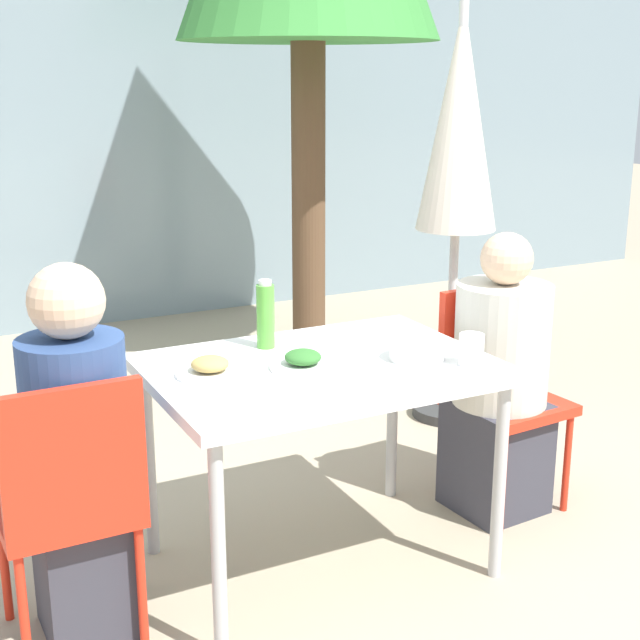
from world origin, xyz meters
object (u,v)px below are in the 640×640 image
object	(u,v)px
person_left	(79,463)
drinking_cup	(471,350)
person_right	(500,385)
salad_bowl	(417,351)
chair_left	(70,494)
bottle	(266,315)
chair_right	(495,379)
closed_umbrella	(459,133)

from	to	relation	value
person_left	drinking_cup	distance (m)	1.29
person_right	salad_bowl	bearing A→B (deg)	14.53
drinking_cup	chair_left	bearing A→B (deg)	173.48
bottle	salad_bowl	xyz separation A→B (m)	(0.40, -0.36, -0.09)
person_left	drinking_cup	xyz separation A→B (m)	(1.25, -0.23, 0.24)
chair_right	salad_bowl	bearing A→B (deg)	20.72
chair_right	person_right	xyz separation A→B (m)	(-0.04, -0.08, 0.01)
person_right	chair_right	bearing A→B (deg)	-121.94
chair_right	person_right	bearing A→B (deg)	58.06
closed_umbrella	person_left	bearing A→B (deg)	-154.26
chair_right	bottle	xyz separation A→B (m)	(-0.95, 0.10, 0.36)
closed_umbrella	drinking_cup	world-z (taller)	closed_umbrella
chair_left	closed_umbrella	bearing A→B (deg)	26.07
chair_left	chair_right	distance (m)	1.74
salad_bowl	person_right	bearing A→B (deg)	19.08
closed_umbrella	bottle	xyz separation A→B (m)	(-1.32, -0.72, -0.55)
chair_left	person_left	xyz separation A→B (m)	(0.05, 0.08, 0.06)
chair_left	closed_umbrella	world-z (taller)	closed_umbrella
bottle	person_right	bearing A→B (deg)	-11.39
closed_umbrella	drinking_cup	xyz separation A→B (m)	(-0.79, -1.21, -0.61)
chair_right	person_left	bearing A→B (deg)	0.99
chair_left	bottle	bearing A→B (deg)	22.81
bottle	closed_umbrella	bearing A→B (deg)	28.84
chair_right	drinking_cup	distance (m)	0.65
salad_bowl	bottle	bearing A→B (deg)	138.35
chair_left	salad_bowl	bearing A→B (deg)	-1.66
person_left	salad_bowl	distance (m)	1.15
chair_right	person_right	size ratio (longest dim) A/B	0.78
chair_left	salad_bowl	world-z (taller)	chair_left
closed_umbrella	salad_bowl	distance (m)	1.55
person_left	chair_right	xyz separation A→B (m)	(1.67, 0.16, -0.06)
chair_right	drinking_cup	size ratio (longest dim) A/B	8.16
person_left	salad_bowl	world-z (taller)	person_left
drinking_cup	person_right	bearing A→B (deg)	39.24
person_right	drinking_cup	world-z (taller)	person_right
chair_left	person_right	distance (m)	1.68
closed_umbrella	bottle	size ratio (longest dim) A/B	8.21
person_left	closed_umbrella	size ratio (longest dim) A/B	0.58
closed_umbrella	bottle	bearing A→B (deg)	-151.16
person_right	chair_left	bearing A→B (deg)	0.87
chair_right	bottle	world-z (taller)	bottle
chair_left	drinking_cup	xyz separation A→B (m)	(1.30, -0.15, 0.29)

